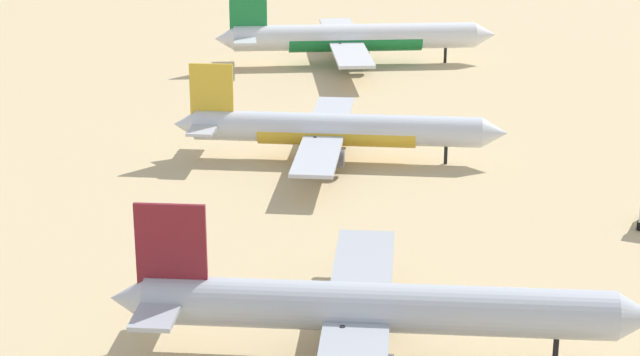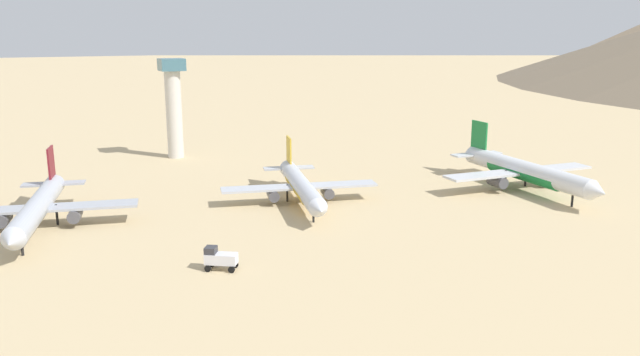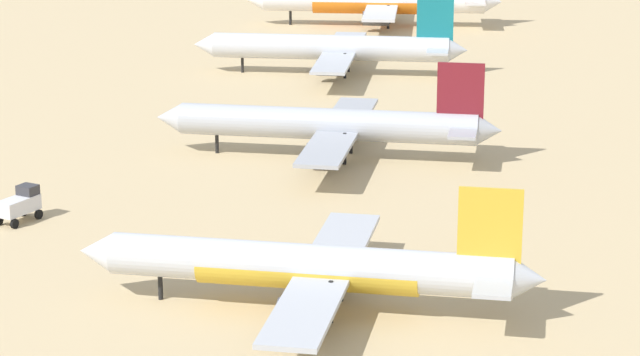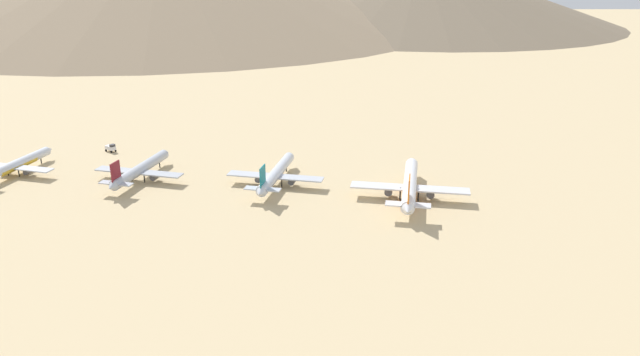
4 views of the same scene
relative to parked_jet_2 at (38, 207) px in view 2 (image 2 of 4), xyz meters
name	(u,v)px [view 2 (image 2 of 4)]	position (x,y,z in m)	size (l,w,h in m)	color
ground_plane	(31,229)	(-0.42, -1.79, -4.52)	(1800.00, 1800.00, 0.00)	tan
parked_jet_2	(38,207)	(0.00, 0.00, 0.00)	(46.13, 37.84, 13.41)	#B2B7C1
parked_jet_3	(301,186)	(4.80, 54.12, -0.30)	(43.50, 35.72, 12.68)	silver
parked_jet_4	(523,170)	(16.16, 108.66, 0.32)	(50.42, 40.96, 14.54)	silver
service_truck	(220,258)	(36.51, 25.82, -2.44)	(4.94, 5.69, 3.90)	silver
control_tower	(174,103)	(-61.17, 40.87, 12.25)	(7.20, 7.20, 30.09)	beige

